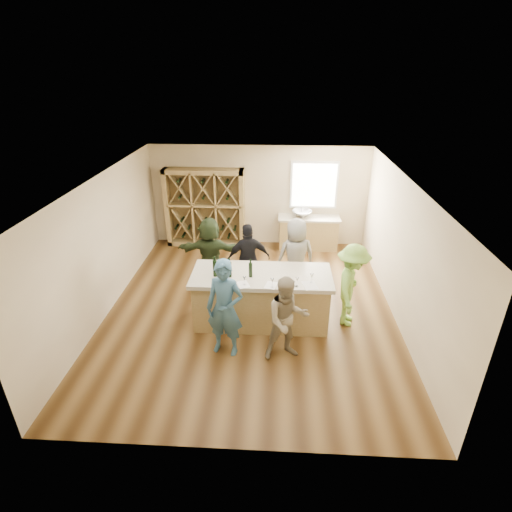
# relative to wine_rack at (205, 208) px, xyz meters

# --- Properties ---
(floor) EXTENTS (6.00, 7.00, 0.10)m
(floor) POSITION_rel_wine_rack_xyz_m (1.50, -3.27, -1.15)
(floor) COLOR brown
(floor) RESTS_ON ground
(ceiling) EXTENTS (6.00, 7.00, 0.10)m
(ceiling) POSITION_rel_wine_rack_xyz_m (1.50, -3.27, 1.75)
(ceiling) COLOR white
(ceiling) RESTS_ON ground
(wall_back) EXTENTS (6.00, 0.10, 2.80)m
(wall_back) POSITION_rel_wine_rack_xyz_m (1.50, 0.28, 0.30)
(wall_back) COLOR beige
(wall_back) RESTS_ON ground
(wall_front) EXTENTS (6.00, 0.10, 2.80)m
(wall_front) POSITION_rel_wine_rack_xyz_m (1.50, -6.82, 0.30)
(wall_front) COLOR beige
(wall_front) RESTS_ON ground
(wall_left) EXTENTS (0.10, 7.00, 2.80)m
(wall_left) POSITION_rel_wine_rack_xyz_m (-1.55, -3.27, 0.30)
(wall_left) COLOR beige
(wall_left) RESTS_ON ground
(wall_right) EXTENTS (0.10, 7.00, 2.80)m
(wall_right) POSITION_rel_wine_rack_xyz_m (4.55, -3.27, 0.30)
(wall_right) COLOR beige
(wall_right) RESTS_ON ground
(window_frame) EXTENTS (1.30, 0.06, 1.30)m
(window_frame) POSITION_rel_wine_rack_xyz_m (3.00, 0.20, 0.65)
(window_frame) COLOR white
(window_frame) RESTS_ON wall_back
(window_pane) EXTENTS (1.18, 0.01, 1.18)m
(window_pane) POSITION_rel_wine_rack_xyz_m (3.00, 0.17, 0.65)
(window_pane) COLOR white
(window_pane) RESTS_ON wall_back
(wine_rack) EXTENTS (2.20, 0.45, 2.20)m
(wine_rack) POSITION_rel_wine_rack_xyz_m (0.00, 0.00, 0.00)
(wine_rack) COLOR #997E49
(wine_rack) RESTS_ON floor
(back_counter_base) EXTENTS (1.60, 0.58, 0.86)m
(back_counter_base) POSITION_rel_wine_rack_xyz_m (2.90, -0.07, -0.67)
(back_counter_base) COLOR #997E49
(back_counter_base) RESTS_ON floor
(back_counter_top) EXTENTS (1.70, 0.62, 0.06)m
(back_counter_top) POSITION_rel_wine_rack_xyz_m (2.90, -0.07, -0.21)
(back_counter_top) COLOR #B3AA92
(back_counter_top) RESTS_ON back_counter_base
(sink) EXTENTS (0.54, 0.54, 0.19)m
(sink) POSITION_rel_wine_rack_xyz_m (2.70, -0.07, -0.09)
(sink) COLOR silver
(sink) RESTS_ON back_counter_top
(faucet) EXTENTS (0.02, 0.02, 0.30)m
(faucet) POSITION_rel_wine_rack_xyz_m (2.70, 0.11, -0.03)
(faucet) COLOR silver
(faucet) RESTS_ON back_counter_top
(tasting_counter_base) EXTENTS (2.60, 1.00, 1.00)m
(tasting_counter_base) POSITION_rel_wine_rack_xyz_m (1.74, -3.72, -0.60)
(tasting_counter_base) COLOR #997E49
(tasting_counter_base) RESTS_ON floor
(tasting_counter_top) EXTENTS (2.72, 1.12, 0.08)m
(tasting_counter_top) POSITION_rel_wine_rack_xyz_m (1.74, -3.72, -0.06)
(tasting_counter_top) COLOR #B3AA92
(tasting_counter_top) RESTS_ON tasting_counter_base
(wine_bottle_a) EXTENTS (0.10, 0.10, 0.33)m
(wine_bottle_a) POSITION_rel_wine_rack_xyz_m (0.86, -3.84, 0.14)
(wine_bottle_a) COLOR black
(wine_bottle_a) RESTS_ON tasting_counter_top
(wine_bottle_b) EXTENTS (0.09, 0.09, 0.30)m
(wine_bottle_b) POSITION_rel_wine_rack_xyz_m (1.08, -4.00, 0.13)
(wine_bottle_b) COLOR black
(wine_bottle_b) RESTS_ON tasting_counter_top
(wine_bottle_c) EXTENTS (0.10, 0.10, 0.31)m
(wine_bottle_c) POSITION_rel_wine_rack_xyz_m (1.14, -3.85, 0.13)
(wine_bottle_c) COLOR black
(wine_bottle_c) RESTS_ON tasting_counter_top
(wine_bottle_e) EXTENTS (0.08, 0.08, 0.29)m
(wine_bottle_e) POSITION_rel_wine_rack_xyz_m (1.54, -3.83, 0.13)
(wine_bottle_e) COLOR black
(wine_bottle_e) RESTS_ON tasting_counter_top
(wine_glass_a) EXTENTS (0.07, 0.07, 0.16)m
(wine_glass_a) POSITION_rel_wine_rack_xyz_m (1.45, -4.14, 0.06)
(wine_glass_a) COLOR white
(wine_glass_a) RESTS_ON tasting_counter_top
(wine_glass_b) EXTENTS (0.08, 0.08, 0.19)m
(wine_glass_b) POSITION_rel_wine_rack_xyz_m (1.96, -4.21, 0.08)
(wine_glass_b) COLOR white
(wine_glass_b) RESTS_ON tasting_counter_top
(wine_glass_c) EXTENTS (0.09, 0.09, 0.17)m
(wine_glass_c) POSITION_rel_wine_rack_xyz_m (2.41, -4.15, 0.07)
(wine_glass_c) COLOR white
(wine_glass_c) RESTS_ON tasting_counter_top
(wine_glass_e) EXTENTS (0.10, 0.10, 0.19)m
(wine_glass_e) POSITION_rel_wine_rack_xyz_m (2.68, -4.00, 0.08)
(wine_glass_e) COLOR white
(wine_glass_e) RESTS_ON tasting_counter_top
(tasting_menu_a) EXTENTS (0.29, 0.33, 0.00)m
(tasting_menu_a) POSITION_rel_wine_rack_xyz_m (1.43, -4.14, -0.02)
(tasting_menu_a) COLOR white
(tasting_menu_a) RESTS_ON tasting_counter_top
(tasting_menu_b) EXTENTS (0.26, 0.32, 0.00)m
(tasting_menu_b) POSITION_rel_wine_rack_xyz_m (1.94, -4.14, -0.02)
(tasting_menu_b) COLOR white
(tasting_menu_b) RESTS_ON tasting_counter_top
(tasting_menu_c) EXTENTS (0.31, 0.38, 0.00)m
(tasting_menu_c) POSITION_rel_wine_rack_xyz_m (2.65, -4.10, -0.02)
(tasting_menu_c) COLOR white
(tasting_menu_c) RESTS_ON tasting_counter_top
(person_near_left) EXTENTS (0.76, 0.62, 1.84)m
(person_near_left) POSITION_rel_wine_rack_xyz_m (1.15, -4.71, -0.18)
(person_near_left) COLOR #335972
(person_near_left) RESTS_ON floor
(person_near_right) EXTENTS (0.86, 0.61, 1.59)m
(person_near_right) POSITION_rel_wine_rack_xyz_m (2.24, -4.78, -0.31)
(person_near_right) COLOR gray
(person_near_right) RESTS_ON floor
(person_server) EXTENTS (0.77, 1.20, 1.71)m
(person_server) POSITION_rel_wine_rack_xyz_m (3.50, -3.68, -0.24)
(person_server) COLOR #8CC64C
(person_server) RESTS_ON floor
(person_far_mid) EXTENTS (1.05, 0.70, 1.65)m
(person_far_mid) POSITION_rel_wine_rack_xyz_m (1.40, -2.56, -0.28)
(person_far_mid) COLOR black
(person_far_mid) RESTS_ON floor
(person_far_right) EXTENTS (0.98, 0.77, 1.76)m
(person_far_right) POSITION_rel_wine_rack_xyz_m (2.45, -2.51, -0.22)
(person_far_right) COLOR slate
(person_far_right) RESTS_ON floor
(person_far_left) EXTENTS (1.58, 0.59, 1.70)m
(person_far_left) POSITION_rel_wine_rack_xyz_m (0.52, -2.36, -0.25)
(person_far_left) COLOR #263319
(person_far_left) RESTS_ON floor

